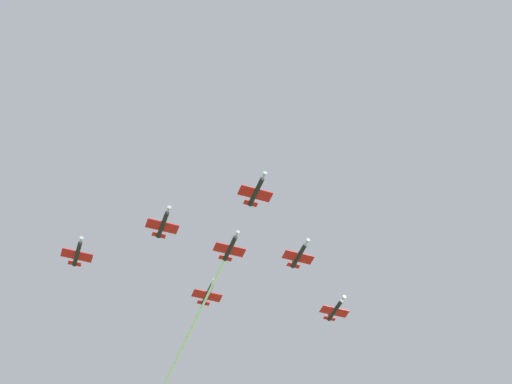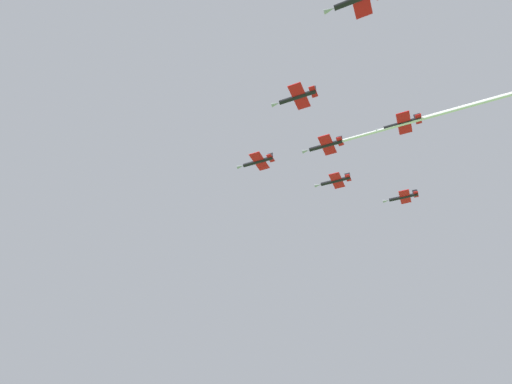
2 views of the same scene
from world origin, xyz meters
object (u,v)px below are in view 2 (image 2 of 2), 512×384
object	(u,v)px
jet_port_inner	(296,97)
jet_starboard_inner	(335,181)
jet_port_outer	(381,130)
jet_center_rear	(403,197)
jet_lead	(257,162)
jet_port_trail	(475,104)

from	to	relation	value
jet_port_inner	jet_starboard_inner	bearing A→B (deg)	0.00
jet_port_inner	jet_starboard_inner	world-z (taller)	jet_port_inner
jet_port_outer	jet_center_rear	xyz separation A→B (m)	(19.75, 34.75, 1.28)
jet_lead	jet_center_rear	world-z (taller)	jet_center_rear
jet_port_inner	jet_starboard_inner	size ratio (longest dim) A/B	1.00
jet_lead	jet_port_trail	size ratio (longest dim) A/B	0.21
jet_lead	jet_starboard_inner	world-z (taller)	jet_lead
jet_starboard_inner	jet_port_trail	size ratio (longest dim) A/B	0.21
jet_lead	jet_port_inner	size ratio (longest dim) A/B	1.00
jet_center_rear	jet_lead	bearing A→B (deg)	135.00
jet_center_rear	jet_port_trail	size ratio (longest dim) A/B	0.21
jet_port_outer	jet_port_trail	distance (m)	24.22
jet_lead	jet_starboard_inner	size ratio (longest dim) A/B	1.00
jet_starboard_inner	jet_center_rear	world-z (taller)	jet_center_rear
jet_port_outer	jet_port_trail	size ratio (longest dim) A/B	0.92
jet_starboard_inner	jet_port_trail	bearing A→B (deg)	-115.07
jet_port_trail	jet_center_rear	bearing A→B (deg)	29.63
jet_starboard_inner	jet_port_trail	world-z (taller)	jet_starboard_inner
jet_port_inner	jet_port_trail	world-z (taller)	jet_port_inner
jet_lead	jet_port_outer	xyz separation A→B (m)	(34.11, -17.73, -0.99)
jet_starboard_inner	jet_center_rear	bearing A→B (deg)	-45.00
jet_port_outer	jet_starboard_inner	bearing A→B (deg)	42.76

